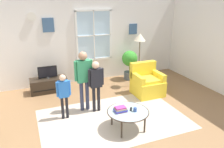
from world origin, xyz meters
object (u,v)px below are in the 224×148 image
Objects in this scene: coffee_table at (128,112)px; cup at (135,110)px; potted_plant_by_window at (130,62)px; remote_near_books at (131,109)px; floor_lamp at (140,42)px; tv_stand at (49,85)px; person_blue_shirt at (64,92)px; person_black_shirt at (96,81)px; book_stack at (120,109)px; television at (48,72)px; person_green_shirt at (84,74)px; armchair at (147,83)px.

cup is at bearing -26.57° from coffee_table.
remote_near_books is at bearing -115.51° from potted_plant_by_window.
floor_lamp reaches higher than coffee_table.
cup is 0.05× the size of floor_lamp.
tv_stand is 0.97× the size of person_blue_shirt.
person_black_shirt is at bearing -135.18° from potted_plant_by_window.
book_stack is 0.24× the size of person_blue_shirt.
person_green_shirt is at bearing -65.38° from television.
person_blue_shirt reaches higher than book_stack.
television is 0.60× the size of armchair.
person_black_shirt is 2.07m from floor_lamp.
cup is at bearing -22.50° from book_stack.
armchair is 6.21× the size of remote_near_books.
potted_plant_by_window is at bearing 86.42° from armchair.
remote_near_books is 0.15× the size of potted_plant_by_window.
cup is at bearing -64.39° from person_black_shirt.
book_stack is (1.12, -2.53, -0.14)m from television.
potted_plant_by_window is at bearing 60.35° from book_stack.
person_blue_shirt is at bearing 144.42° from remote_near_books.
potted_plant_by_window reaches higher than remote_near_books.
cup is at bearing -62.13° from television.
person_black_shirt is (-0.49, 1.02, 0.33)m from cup.
potted_plant_by_window is (2.60, 0.06, 0.39)m from tv_stand.
television is at bearing -178.55° from potted_plant_by_window.
person_blue_shirt is (-0.52, -0.23, -0.25)m from person_green_shirt.
television is at bearing 116.23° from coffee_table.
floor_lamp is at bearing -90.30° from potted_plant_by_window.
floor_lamp is at bearing 60.00° from cup.
person_black_shirt reaches higher than cup.
cup is at bearing -58.41° from person_green_shirt.
potted_plant_by_window is 0.59× the size of floor_lamp.
person_blue_shirt reaches higher than tv_stand.
tv_stand is 1.17× the size of armchair.
remote_near_books is at bearing 112.60° from cup.
television is 2.60m from potted_plant_by_window.
person_green_shirt reaches higher than tv_stand.
television is at bearing 95.00° from person_blue_shirt.
person_green_shirt is at bearing 122.33° from remote_near_books.
armchair is at bearing -93.58° from potted_plant_by_window.
tv_stand is 3.00m from cup.
person_green_shirt is at bearing 121.59° from cup.
remote_near_books is at bearing -57.67° from person_green_shirt.
person_green_shirt is (-1.85, -0.25, 0.58)m from armchair.
armchair reaches higher than remote_near_books.
person_green_shirt reaches higher than potted_plant_by_window.
book_stack reaches higher than coffee_table.
remote_near_books is at bearing -61.94° from television.
person_blue_shirt is 0.65× the size of floor_lamp.
person_green_shirt is (-0.73, 1.19, 0.46)m from cup.
book_stack is at bearing 161.19° from coffee_table.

